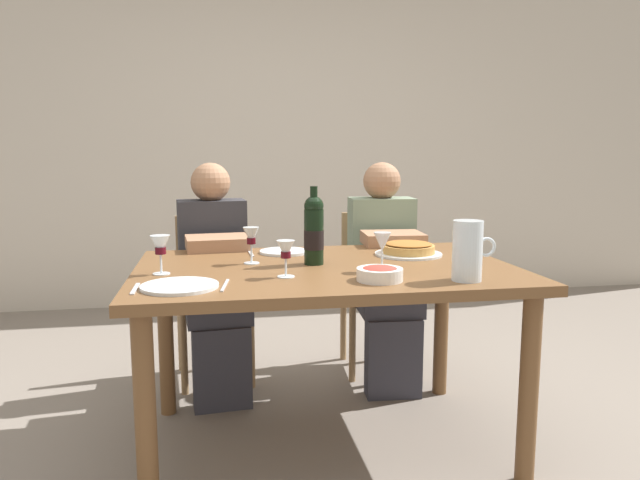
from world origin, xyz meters
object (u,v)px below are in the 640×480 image
Objects in this scene: salad_bowl at (380,273)px; wine_glass_spare at (251,238)px; wine_glass_left_diner at (382,244)px; diner_left at (215,272)px; chair_left at (212,285)px; water_pitcher at (468,254)px; baked_tart at (408,249)px; dinner_plate_right_setting at (284,252)px; dinner_plate_left_setting at (180,286)px; wine_bottle at (314,230)px; wine_glass_right_diner at (286,252)px; dining_table at (326,288)px; chair_right at (375,280)px; diner_right at (385,267)px; wine_glass_centre at (160,247)px.

wine_glass_spare reaches higher than salad_bowl.
wine_glass_left_diner is 1.00× the size of wine_glass_spare.
chair_left is at bearing -90.90° from diner_left.
water_pitcher reaches higher than chair_left.
dinner_plate_right_setting is (-0.54, 0.15, -0.02)m from baked_tart.
baked_tart is 1.07m from dinner_plate_left_setting.
wine_bottle is 0.28m from wine_glass_right_diner.
baked_tart is at bearing 16.96° from wine_bottle.
dining_table is 1.72× the size of chair_right.
diner_right is at bearing 36.85° from wine_glass_spare.
wine_glass_right_diner is 0.92m from diner_left.
chair_left is (-0.59, 1.20, -0.29)m from salad_bowl.
baked_tart is at bearing 56.29° from wine_glass_left_diner.
chair_left is at bearing 3.58° from chair_right.
wine_glass_left_diner is at bearing 76.86° from diner_right.
dinner_plate_right_setting is (0.43, 0.63, 0.00)m from dinner_plate_left_setting.
wine_glass_spare is (-0.43, 0.41, 0.08)m from salad_bowl.
dinner_plate_right_setting is at bearing 111.06° from dining_table.
dinner_plate_left_setting is 0.76m from dinner_plate_right_setting.
diner_left is at bearing 123.64° from dining_table.
chair_left is (-0.65, 1.04, -0.37)m from wine_glass_left_diner.
chair_right reaches higher than salad_bowl.
chair_right is (0.58, 0.55, -0.27)m from dinner_plate_right_setting.
salad_bowl is at bearing -108.64° from wine_glass_left_diner.
baked_tart is at bearing 90.37° from chair_right.
dining_table is 1.72× the size of chair_left.
wine_glass_centre is at bearing 163.52° from wine_glass_right_diner.
water_pitcher is at bearing -86.26° from baked_tart.
water_pitcher is at bearing -41.05° from wine_glass_left_diner.
wine_bottle is 0.41m from salad_bowl.
diner_right is at bearing 85.88° from baked_tart.
diner_right is (0.73, 0.55, -0.25)m from wine_glass_spare.
dinner_plate_right_setting is at bearing 164.07° from baked_tart.
wine_glass_centre is (-0.77, 0.25, 0.08)m from salad_bowl.
diner_left is at bearing 128.28° from wine_glass_left_diner.
wine_glass_spare is at bearing 136.37° from salad_bowl.
diner_left is at bearing 120.81° from salad_bowl.
wine_glass_right_diner is at bearing -96.00° from dinner_plate_right_setting.
diner_right reaches higher than wine_glass_spare.
wine_bottle is at bearing 132.73° from dining_table.
baked_tart reaches higher than salad_bowl.
wine_bottle reaches higher than dining_table.
wine_glass_left_diner is 1.12m from chair_right.
wine_bottle is at bearing 110.76° from chair_left.
dining_table is 1.01m from chair_right.
dinner_plate_left_setting is (-1.00, 0.06, -0.09)m from water_pitcher.
chair_right is (0.64, 1.07, -0.36)m from wine_glass_right_diner.
water_pitcher is 1.43× the size of wine_glass_left_diner.
wine_glass_centre is (-1.08, 0.30, 0.01)m from water_pitcher.
chair_right is at bearing 89.39° from water_pitcher.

